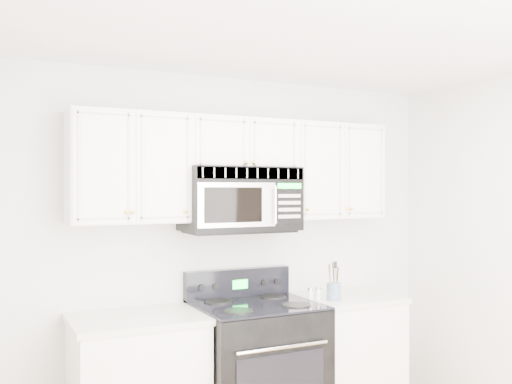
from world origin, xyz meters
TOP-DOWN VIEW (x-y plane):
  - room at (0.00, 0.00)m, footprint 3.51×3.51m
  - base_cabinet_right at (0.80, 1.44)m, footprint 0.86×0.65m
  - range at (0.05, 1.39)m, footprint 0.85×0.77m
  - upper_cabinets at (-0.00, 1.58)m, footprint 2.44×0.37m
  - microwave at (-0.01, 1.54)m, footprint 0.84×0.47m
  - utensil_crock at (0.65, 1.31)m, footprint 0.11×0.11m
  - shaker_salt at (0.48, 1.36)m, footprint 0.04×0.04m
  - shaker_pepper at (0.56, 1.38)m, footprint 0.04×0.04m

SIDE VIEW (x-z plane):
  - base_cabinet_right at x=0.80m, z-range -0.03..0.89m
  - range at x=0.05m, z-range -0.09..1.06m
  - shaker_pepper at x=0.56m, z-range 0.92..1.02m
  - shaker_salt at x=0.48m, z-range 0.92..1.02m
  - utensil_crock at x=0.65m, z-range 0.85..1.14m
  - room at x=0.00m, z-range 0.00..2.60m
  - microwave at x=-0.01m, z-range 1.45..1.91m
  - upper_cabinets at x=0.00m, z-range 1.56..2.31m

